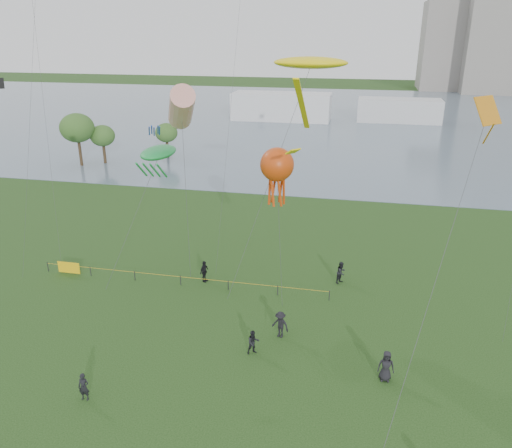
# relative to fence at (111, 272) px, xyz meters

# --- Properties ---
(ground_plane) EXTENTS (400.00, 400.00, 0.00)m
(ground_plane) POSITION_rel_fence_xyz_m (13.51, -15.37, -0.55)
(ground_plane) COLOR #183510
(lake) EXTENTS (400.00, 120.00, 0.08)m
(lake) POSITION_rel_fence_xyz_m (13.51, 84.63, -0.53)
(lake) COLOR slate
(lake) RESTS_ON ground_plane
(building_mid) EXTENTS (20.00, 20.00, 38.00)m
(building_mid) POSITION_rel_fence_xyz_m (59.51, 146.63, 18.45)
(building_mid) COLOR gray
(building_mid) RESTS_ON ground_plane
(building_low) EXTENTS (16.00, 18.00, 28.00)m
(building_low) POSITION_rel_fence_xyz_m (45.51, 152.63, 13.45)
(building_low) COLOR gray
(building_low) RESTS_ON ground_plane
(pavilion_left) EXTENTS (22.00, 8.00, 6.00)m
(pavilion_left) POSITION_rel_fence_xyz_m (1.51, 79.63, 2.45)
(pavilion_left) COLOR silver
(pavilion_left) RESTS_ON ground_plane
(pavilion_right) EXTENTS (18.00, 7.00, 5.00)m
(pavilion_right) POSITION_rel_fence_xyz_m (27.51, 82.63, 1.95)
(pavilion_right) COLOR silver
(pavilion_right) RESTS_ON ground_plane
(trees) EXTENTS (15.28, 11.81, 7.89)m
(trees) POSITION_rel_fence_xyz_m (-18.84, 34.91, 4.49)
(trees) COLOR #362818
(trees) RESTS_ON ground_plane
(fence) EXTENTS (24.07, 0.07, 1.05)m
(fence) POSITION_rel_fence_xyz_m (0.00, 0.00, 0.00)
(fence) COLOR black
(fence) RESTS_ON ground_plane
(spectator_a) EXTENTS (1.01, 0.95, 1.65)m
(spectator_a) POSITION_rel_fence_xyz_m (13.83, -7.74, 0.27)
(spectator_a) COLOR black
(spectator_a) RESTS_ON ground_plane
(spectator_b) EXTENTS (1.41, 1.10, 1.91)m
(spectator_b) POSITION_rel_fence_xyz_m (15.22, -5.56, 0.40)
(spectator_b) COLOR black
(spectator_b) RESTS_ON ground_plane
(spectator_c) EXTENTS (0.74, 1.15, 1.82)m
(spectator_c) POSITION_rel_fence_xyz_m (7.82, 1.01, 0.36)
(spectator_c) COLOR black
(spectator_c) RESTS_ON ground_plane
(spectator_d) EXTENTS (0.99, 0.67, 1.96)m
(spectator_d) POSITION_rel_fence_xyz_m (22.02, -8.67, 0.42)
(spectator_d) COLOR black
(spectator_d) RESTS_ON ground_plane
(spectator_f) EXTENTS (0.65, 0.46, 1.68)m
(spectator_f) POSITION_rel_fence_xyz_m (5.48, -13.86, 0.29)
(spectator_f) COLOR black
(spectator_f) RESTS_ON ground_plane
(spectator_g) EXTENTS (1.08, 1.14, 1.86)m
(spectator_g) POSITION_rel_fence_xyz_m (18.84, 3.12, 0.37)
(spectator_g) COLOR black
(spectator_g) RESTS_ON ground_plane
(kite_stingray) EXTENTS (7.94, 10.12, 17.66)m
(kite_stingray) POSITION_rel_fence_xyz_m (15.72, 2.61, 16.62)
(kite_stingray) COLOR #3F3F42
(kite_windsock) EXTENTS (4.29, 5.17, 15.80)m
(kite_windsock) POSITION_rel_fence_xyz_m (6.01, 2.60, 13.30)
(kite_windsock) COLOR #3F3F42
(kite_creature) EXTENTS (4.95, 6.06, 10.91)m
(kite_creature) POSITION_rel_fence_xyz_m (4.22, 1.80, 9.90)
(kite_creature) COLOR #3F3F42
(kite_octopus) EXTENTS (2.36, 2.36, 11.92)m
(kite_octopus) POSITION_rel_fence_xyz_m (14.06, -0.92, 10.12)
(kite_octopus) COLOR #3F3F42
(kite_delta) EXTENTS (5.73, 12.25, 16.30)m
(kite_delta) POSITION_rel_fence_xyz_m (25.54, -7.13, 14.35)
(kite_delta) COLOR #3F3F42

